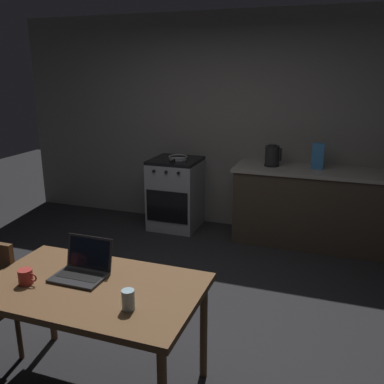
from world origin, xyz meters
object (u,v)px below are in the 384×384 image
at_px(laptop, 82,269).
at_px(frying_pan, 178,158).
at_px(dining_table, 92,296).
at_px(electric_kettle, 272,156).
at_px(drinking_glass, 128,300).
at_px(stove_oven, 176,193).
at_px(cereal_box, 318,156).
at_px(coffee_mug, 26,277).

xyz_separation_m(laptop, frying_pan, (-0.44, 2.77, 0.14)).
bearing_deg(dining_table, frying_pan, 101.06).
height_order(electric_kettle, drinking_glass, electric_kettle).
bearing_deg(stove_oven, cereal_box, 0.75).
height_order(dining_table, electric_kettle, electric_kettle).
xyz_separation_m(frying_pan, drinking_glass, (0.89, -3.02, -0.13)).
distance_m(dining_table, frying_pan, 2.93).
bearing_deg(drinking_glass, laptop, 151.37).
height_order(stove_oven, electric_kettle, electric_kettle).
bearing_deg(drinking_glass, frying_pan, 106.44).
bearing_deg(coffee_mug, drinking_glass, -3.61).
xyz_separation_m(stove_oven, frying_pan, (0.04, -0.03, 0.48)).
bearing_deg(coffee_mug, dining_table, 16.64).
bearing_deg(drinking_glass, coffee_mug, 176.39).
relative_size(dining_table, laptop, 4.12).
distance_m(stove_oven, coffee_mug, 3.03).
distance_m(drinking_glass, cereal_box, 3.17).
relative_size(laptop, frying_pan, 0.78).
xyz_separation_m(laptop, electric_kettle, (0.72, 2.80, 0.23)).
distance_m(stove_oven, dining_table, 2.96).
height_order(coffee_mug, cereal_box, cereal_box).
relative_size(laptop, drinking_glass, 2.81).
distance_m(electric_kettle, coffee_mug, 3.17).
xyz_separation_m(frying_pan, cereal_box, (1.67, 0.05, 0.12)).
xyz_separation_m(stove_oven, laptop, (0.48, -2.80, 0.34)).
height_order(coffee_mug, drinking_glass, drinking_glass).
bearing_deg(drinking_glass, electric_kettle, 84.86).
distance_m(stove_oven, electric_kettle, 1.34).
distance_m(dining_table, electric_kettle, 2.97).
distance_m(dining_table, drinking_glass, 0.39).
bearing_deg(laptop, coffee_mug, -134.55).
bearing_deg(electric_kettle, cereal_box, 2.26).
xyz_separation_m(electric_kettle, frying_pan, (-1.16, -0.03, -0.10)).
distance_m(electric_kettle, cereal_box, 0.51).
xyz_separation_m(coffee_mug, drinking_glass, (0.71, -0.04, 0.01)).
height_order(stove_oven, cereal_box, cereal_box).
xyz_separation_m(frying_pan, coffee_mug, (0.18, -2.97, -0.14)).
bearing_deg(frying_pan, coffee_mug, -86.54).
bearing_deg(cereal_box, stove_oven, -179.25).
height_order(laptop, coffee_mug, laptop).
height_order(dining_table, drinking_glass, drinking_glass).
bearing_deg(frying_pan, dining_table, -78.94).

